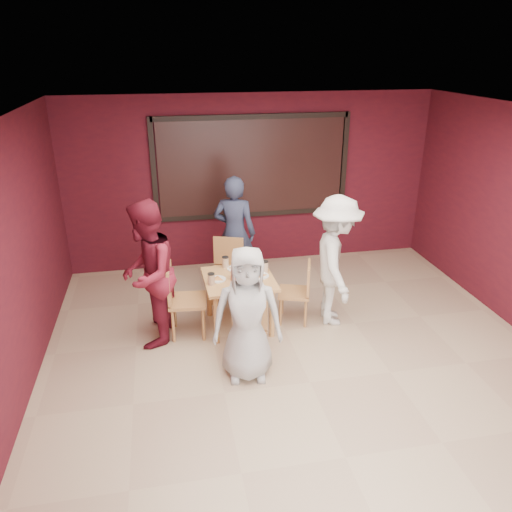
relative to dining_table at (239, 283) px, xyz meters
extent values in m
plane|color=tan|center=(0.57, -1.36, -0.62)|extent=(7.00, 7.00, 0.00)
cube|color=black|center=(0.57, 2.09, 1.03)|extent=(3.00, 0.02, 1.50)
cube|color=tan|center=(0.00, 0.00, 0.06)|extent=(0.91, 0.91, 0.04)
cylinder|color=tan|center=(-0.36, 0.35, -0.29)|extent=(0.07, 0.07, 0.66)
cylinder|color=tan|center=(0.35, 0.37, -0.29)|extent=(0.07, 0.07, 0.66)
cylinder|color=tan|center=(-0.35, -0.36, -0.29)|extent=(0.07, 0.07, 0.66)
cylinder|color=tan|center=(0.36, -0.35, -0.29)|extent=(0.07, 0.07, 0.66)
cylinder|color=silver|center=(0.00, -0.28, 0.09)|extent=(0.22, 0.22, 0.01)
cone|color=#E1BD4F|center=(0.00, -0.28, 0.10)|extent=(0.21, 0.21, 0.02)
cylinder|color=#F4DFC2|center=(0.12, -0.37, 0.15)|extent=(0.09, 0.09, 0.14)
cylinder|color=black|center=(0.12, -0.37, 0.23)|extent=(0.09, 0.09, 0.01)
cylinder|color=silver|center=(0.00, 0.28, 0.09)|extent=(0.22, 0.22, 0.01)
cone|color=#E1BD4F|center=(0.00, 0.28, 0.10)|extent=(0.21, 0.21, 0.02)
cylinder|color=#F4DFC2|center=(-0.12, 0.37, 0.15)|extent=(0.09, 0.09, 0.14)
cylinder|color=black|center=(-0.12, 0.37, 0.23)|extent=(0.09, 0.09, 0.01)
cylinder|color=silver|center=(-0.28, 0.00, 0.09)|extent=(0.22, 0.22, 0.01)
cone|color=#E1BD4F|center=(-0.28, 0.00, 0.10)|extent=(0.21, 0.21, 0.02)
cylinder|color=#F4DFC2|center=(-0.37, -0.12, 0.15)|extent=(0.09, 0.09, 0.14)
cylinder|color=black|center=(-0.37, -0.12, 0.23)|extent=(0.09, 0.09, 0.01)
cylinder|color=silver|center=(0.28, 0.00, 0.09)|extent=(0.22, 0.22, 0.01)
cone|color=#E1BD4F|center=(0.28, 0.00, 0.10)|extent=(0.21, 0.21, 0.02)
cylinder|color=#F4DFC2|center=(0.37, 0.12, 0.15)|extent=(0.09, 0.09, 0.14)
cylinder|color=black|center=(0.37, 0.12, 0.23)|extent=(0.09, 0.09, 0.01)
cylinder|color=white|center=(0.08, -0.03, 0.13)|extent=(0.06, 0.06, 0.10)
cylinder|color=white|center=(0.02, -0.07, 0.12)|extent=(0.05, 0.05, 0.08)
cylinder|color=#B62D0D|center=(-0.07, -0.05, 0.15)|extent=(0.07, 0.07, 0.15)
cube|color=black|center=(0.01, 0.00, 0.14)|extent=(0.14, 0.10, 0.12)
cube|color=#A57C40|center=(0.01, -0.69, -0.22)|extent=(0.42, 0.42, 0.04)
cylinder|color=#A57C40|center=(0.17, -0.54, -0.43)|extent=(0.03, 0.03, 0.38)
cylinder|color=#A57C40|center=(-0.14, -0.52, -0.43)|extent=(0.03, 0.03, 0.38)
cylinder|color=#A57C40|center=(0.15, -0.86, -0.43)|extent=(0.03, 0.03, 0.38)
cylinder|color=#A57C40|center=(-0.16, -0.83, -0.43)|extent=(0.03, 0.03, 0.38)
cube|color=#A57C40|center=(-0.01, -0.86, 0.00)|extent=(0.39, 0.06, 0.37)
cube|color=#A57C40|center=(-0.07, 0.75, -0.17)|extent=(0.56, 0.56, 0.04)
cylinder|color=#A57C40|center=(-0.29, 0.64, -0.41)|extent=(0.04, 0.04, 0.43)
cylinder|color=#A57C40|center=(0.04, 0.52, -0.41)|extent=(0.04, 0.04, 0.43)
cylinder|color=#A57C40|center=(-0.18, 0.98, -0.41)|extent=(0.04, 0.04, 0.43)
cylinder|color=#A57C40|center=(0.16, 0.86, -0.41)|extent=(0.04, 0.04, 0.43)
cube|color=#A57C40|center=(0.00, 0.94, 0.08)|extent=(0.43, 0.18, 0.42)
cube|color=#A57C40|center=(-0.67, -0.07, -0.15)|extent=(0.50, 0.50, 0.04)
cylinder|color=#A57C40|center=(-0.50, -0.27, -0.40)|extent=(0.04, 0.04, 0.45)
cylinder|color=#A57C40|center=(-0.47, 0.10, -0.40)|extent=(0.04, 0.04, 0.45)
cylinder|color=#A57C40|center=(-0.88, -0.24, -0.40)|extent=(0.04, 0.04, 0.45)
cylinder|color=#A57C40|center=(-0.84, 0.13, -0.40)|extent=(0.04, 0.04, 0.45)
cube|color=#A57C40|center=(-0.88, -0.05, 0.12)|extent=(0.08, 0.47, 0.44)
cube|color=#A57C40|center=(0.74, 0.00, -0.21)|extent=(0.51, 0.51, 0.04)
cylinder|color=#A57C40|center=(0.64, 0.21, -0.42)|extent=(0.03, 0.03, 0.40)
cylinder|color=#A57C40|center=(0.53, -0.11, -0.42)|extent=(0.03, 0.03, 0.40)
cylinder|color=#A57C40|center=(0.95, 0.11, -0.42)|extent=(0.03, 0.03, 0.40)
cylinder|color=#A57C40|center=(0.85, -0.21, -0.42)|extent=(0.03, 0.03, 0.40)
cube|color=#A57C40|center=(0.92, -0.06, 0.03)|extent=(0.16, 0.40, 0.39)
imported|color=#B0B0B0|center=(-0.08, -1.08, 0.15)|extent=(0.81, 0.58, 1.55)
imported|color=#2C334F|center=(0.13, 1.20, 0.25)|extent=(0.75, 0.62, 1.75)
imported|color=maroon|center=(-1.14, -0.13, 0.29)|extent=(0.88, 1.02, 1.83)
imported|color=silver|center=(1.26, -0.10, 0.25)|extent=(0.83, 1.22, 1.75)
camera|label=1|loc=(-0.89, -5.73, 2.83)|focal=35.00mm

